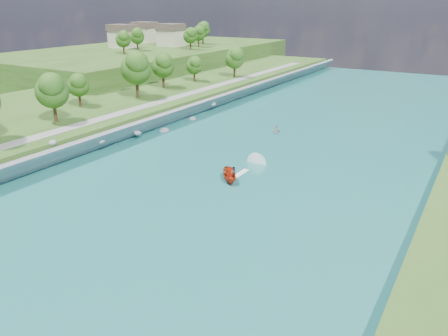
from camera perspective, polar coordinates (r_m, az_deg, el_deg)
The scene contains 10 objects.
ground at distance 55.72m, azimuth -7.00°, elevation -5.86°, with size 260.00×260.00×0.00m, color #2D5119.
river_water at distance 71.10m, azimuth 2.89°, elevation 0.33°, with size 55.00×240.00×0.10m, color #175A54.
berm_west at distance 103.01m, azimuth -22.51°, elevation 6.22°, with size 45.00×240.00×3.50m, color #2D5119.
ridge_west at distance 176.87m, azimuth -9.45°, elevation 13.87°, with size 60.00×120.00×9.00m, color #2D5119.
riprap_bank at distance 84.54m, azimuth -13.05°, elevation 4.40°, with size 4.86×236.00×4.58m.
riverside_path at distance 89.38m, azimuth -15.82°, elevation 6.19°, with size 3.00×200.00×0.10m, color gray.
ridge_houses at distance 183.88m, azimuth -10.11°, elevation 16.84°, with size 29.50×29.50×8.40m.
trees_ridge at distance 169.98m, azimuth -6.21°, elevation 16.89°, with size 19.73×51.62×10.51m.
motorboat at distance 65.39m, azimuth 1.20°, elevation -0.71°, with size 4.23×19.13×2.24m.
raft at distance 89.82m, azimuth 6.83°, elevation 4.84°, with size 2.67×3.19×1.51m.
Camera 1 is at (31.37, -38.82, 24.79)m, focal length 35.00 mm.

